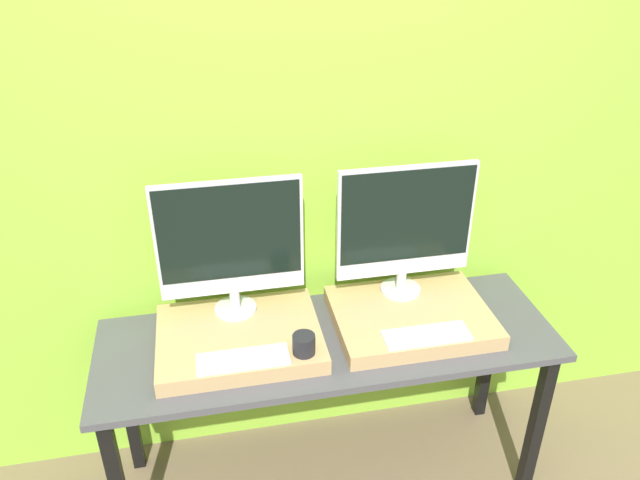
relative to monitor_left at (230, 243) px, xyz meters
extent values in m
cube|color=#8CC638|center=(0.34, 0.20, 0.14)|extent=(8.00, 0.04, 2.60)
cube|color=#47474C|center=(0.34, -0.16, -0.39)|extent=(1.79, 0.59, 0.03)
cube|color=black|center=(1.18, -0.40, -0.78)|extent=(0.05, 0.05, 0.76)
cube|color=black|center=(-0.49, 0.07, -0.78)|extent=(0.05, 0.05, 0.76)
cube|color=black|center=(1.18, 0.07, -0.78)|extent=(0.05, 0.05, 0.76)
cube|color=tan|center=(0.00, -0.14, -0.34)|extent=(0.62, 0.48, 0.06)
cylinder|color=silver|center=(0.00, 0.00, -0.30)|extent=(0.17, 0.17, 0.01)
cylinder|color=silver|center=(0.00, 0.00, -0.26)|extent=(0.04, 0.04, 0.08)
cube|color=silver|center=(0.00, 0.00, 0.02)|extent=(0.55, 0.02, 0.47)
cube|color=black|center=(0.00, -0.01, 0.05)|extent=(0.53, 0.00, 0.39)
cube|color=silver|center=(0.00, -0.01, -0.19)|extent=(0.55, 0.00, 0.06)
cube|color=silver|center=(0.00, -0.31, -0.30)|extent=(0.33, 0.11, 0.01)
cube|color=silver|center=(0.00, -0.31, -0.29)|extent=(0.32, 0.10, 0.00)
cylinder|color=black|center=(0.22, -0.31, -0.27)|extent=(0.08, 0.08, 0.08)
cube|color=tan|center=(0.69, -0.14, -0.34)|extent=(0.62, 0.48, 0.06)
cylinder|color=silver|center=(0.69, 0.00, -0.30)|extent=(0.17, 0.17, 0.01)
cylinder|color=silver|center=(0.69, 0.00, -0.26)|extent=(0.04, 0.04, 0.08)
cube|color=silver|center=(0.69, 0.00, 0.02)|extent=(0.55, 0.02, 0.47)
cube|color=black|center=(0.69, -0.01, 0.05)|extent=(0.53, 0.00, 0.39)
cube|color=silver|center=(0.69, -0.01, -0.19)|extent=(0.55, 0.00, 0.06)
cube|color=silver|center=(0.69, -0.31, -0.30)|extent=(0.33, 0.11, 0.01)
cube|color=silver|center=(0.69, -0.31, -0.29)|extent=(0.32, 0.10, 0.00)
camera|label=1|loc=(-0.07, -2.06, 1.16)|focal=35.00mm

